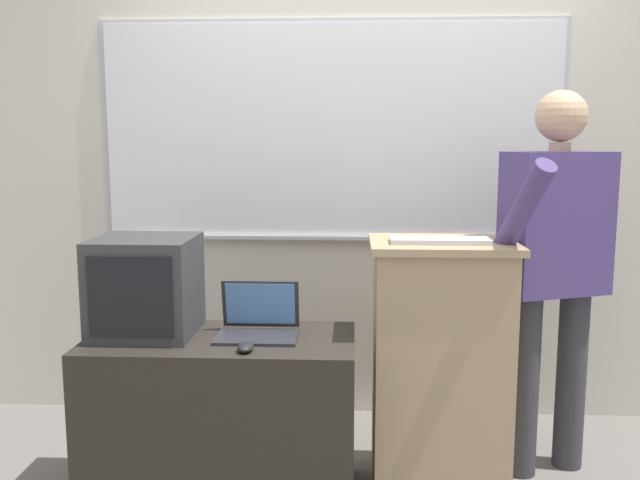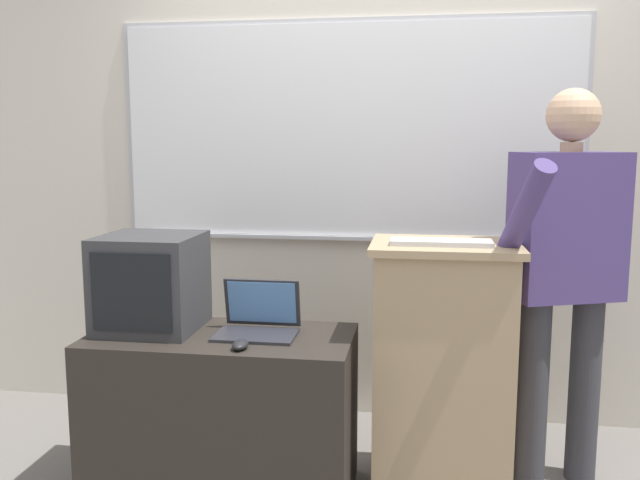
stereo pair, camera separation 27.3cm
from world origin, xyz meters
The scene contains 8 objects.
back_wall centered at (-0.01, 1.36, 1.34)m, with size 6.40×0.17×2.67m.
lectern_podium centered at (0.29, 0.54, 0.53)m, with size 0.60×0.46×1.06m.
side_desk centered at (-0.61, 0.38, 0.34)m, with size 1.08×0.52×0.68m.
person_presenter centered at (0.79, 0.68, 0.98)m, with size 0.62×0.65×1.68m.
laptop centered at (-0.46, 0.43, 0.75)m, with size 0.33×0.26×0.21m.
wireless_keyboard centered at (0.27, 0.48, 1.07)m, with size 0.40×0.14×0.02m.
computer_mouse_by_laptop centered at (-0.48, 0.20, 0.70)m, with size 0.06×0.10×0.03m.
crt_monitor centered at (-0.92, 0.42, 0.88)m, with size 0.40×0.40×0.40m.
Camera 1 is at (-0.08, -2.23, 1.47)m, focal length 38.00 mm.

